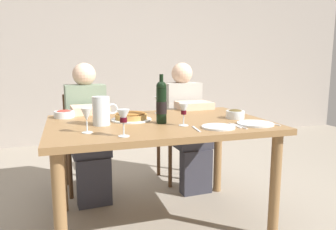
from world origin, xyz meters
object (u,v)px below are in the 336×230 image
Objects in this scene: wine_bottle at (162,102)px; water_pitcher at (101,113)px; wine_glass_right_diner at (184,110)px; chair_right at (177,129)px; dining_table at (159,134)px; salad_bowl at (64,114)px; wine_glass_centre at (87,116)px; wine_glass_left_diner at (123,117)px; dinner_plate_right_setting at (218,127)px; diner_right at (186,121)px; baked_tart at (131,116)px; diner_left at (88,127)px; wine_glass_spare at (159,102)px; dinner_plate_left_setting at (255,124)px; olive_bowl at (235,114)px; chair_left at (85,135)px.

water_pitcher is at bearing 171.98° from wine_bottle.
chair_right is (0.33, 1.08, -0.36)m from wine_glass_right_diner.
salad_bowl is at bearing 150.10° from dining_table.
wine_glass_left_diner is at bearing -39.78° from wine_glass_centre.
dinner_plate_right_setting is 1.01m from diner_right.
baked_tart is 0.50m from wine_glass_left_diner.
dining_table is 0.81m from diner_left.
dining_table is at bearing 60.76° from chair_right.
salad_bowl is 0.73m from wine_glass_spare.
diner_left is (-0.74, 1.00, -0.15)m from dinner_plate_right_setting.
water_pitcher is 1.29× the size of salad_bowl.
water_pitcher is 1.02m from dinner_plate_left_setting.
dining_table is 10.34× the size of wine_glass_right_diner.
wine_glass_centre is at bearing 39.75° from diner_right.
water_pitcher reaches higher than dining_table.
dinner_plate_right_setting is 1.26m from chair_right.
olive_bowl is 0.64× the size of dinner_plate_right_setting.
dining_table is 0.58m from wine_glass_centre.
salad_bowl is 1.01× the size of wine_glass_right_diner.
wine_glass_spare is at bearing -1.73° from salad_bowl.
water_pitcher is at bearing -179.04° from dining_table.
baked_tart is 0.64m from dinner_plate_right_setting.
chair_right is at bearing 96.35° from dinner_plate_left_setting.
wine_glass_centre is at bearing -77.47° from salad_bowl.
wine_glass_centre reaches higher than wine_glass_spare.
dining_table is at bearing 175.05° from olive_bowl.
wine_glass_centre is at bearing 140.22° from wine_glass_left_diner.
dinner_plate_left_setting is 1.23m from chair_right.
dinner_plate_right_setting is 0.24× the size of chair_right.
olive_bowl is 0.88× the size of wine_glass_left_diner.
wine_glass_left_diner is at bearing 56.43° from chair_right.
chair_right is (0.44, 0.96, -0.41)m from wine_bottle.
water_pitcher reaches higher than wine_glass_spare.
water_pitcher is at bearing 89.95° from diner_left.
wine_glass_right_diner is at bearing 118.60° from diner_left.
diner_right reaches higher than chair_left.
olive_bowl is at bearing 92.71° from dinner_plate_left_setting.
water_pitcher is at bearing -144.60° from wine_glass_spare.
dinner_plate_left_setting is 0.28× the size of chair_right.
wine_bottle is 0.38× the size of chair_right.
diner_right is at bearing 98.94° from olive_bowl.
diner_left is (-0.54, 0.34, -0.24)m from wine_glass_spare.
chair_right is at bearing 174.92° from chair_left.
dining_table is 1.29× the size of diner_left.
wine_glass_spare is at bearing 143.80° from diner_left.
wine_glass_left_diner is (0.32, -0.74, 0.08)m from salad_bowl.
wine_glass_spare is at bearing 38.77° from diner_right.
wine_glass_spare reaches higher than dining_table.
diner_left is (-0.44, 0.74, -0.29)m from wine_bottle.
wine_glass_centre is (-0.50, -0.22, 0.19)m from dining_table.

